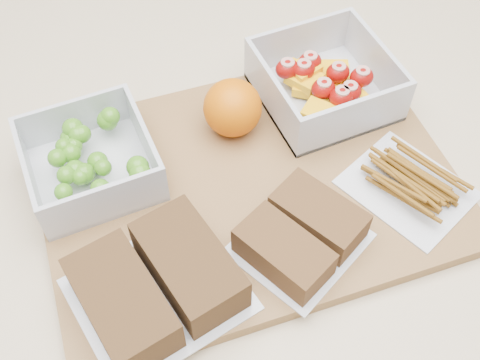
{
  "coord_description": "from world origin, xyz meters",
  "views": [
    {
      "loc": [
        -0.15,
        -0.32,
        1.42
      ],
      "look_at": [
        -0.0,
        0.01,
        0.93
      ],
      "focal_mm": 45.0,
      "sensor_mm": 36.0,
      "label": 1
    }
  ],
  "objects_px": {
    "fruit_container": "(324,84)",
    "sandwich_bag_left": "(156,284)",
    "orange": "(233,108)",
    "pretzel_bag": "(410,181)",
    "grape_container": "(91,160)",
    "cutting_board": "(248,186)",
    "sandwich_bag_center": "(301,235)"
  },
  "relations": [
    {
      "from": "fruit_container",
      "to": "sandwich_bag_left",
      "type": "distance_m",
      "value": 0.3
    },
    {
      "from": "orange",
      "to": "pretzel_bag",
      "type": "bearing_deg",
      "value": -48.62
    },
    {
      "from": "orange",
      "to": "grape_container",
      "type": "bearing_deg",
      "value": -179.82
    },
    {
      "from": "cutting_board",
      "to": "sandwich_bag_left",
      "type": "height_order",
      "value": "sandwich_bag_left"
    },
    {
      "from": "fruit_container",
      "to": "sandwich_bag_left",
      "type": "xyz_separation_m",
      "value": [
        -0.25,
        -0.16,
        -0.0
      ]
    },
    {
      "from": "sandwich_bag_left",
      "to": "pretzel_bag",
      "type": "height_order",
      "value": "sandwich_bag_left"
    },
    {
      "from": "orange",
      "to": "pretzel_bag",
      "type": "relative_size",
      "value": 0.43
    },
    {
      "from": "cutting_board",
      "to": "orange",
      "type": "height_order",
      "value": "orange"
    },
    {
      "from": "sandwich_bag_left",
      "to": "sandwich_bag_center",
      "type": "height_order",
      "value": "sandwich_bag_left"
    },
    {
      "from": "sandwich_bag_center",
      "to": "pretzel_bag",
      "type": "relative_size",
      "value": 1.0
    },
    {
      "from": "grape_container",
      "to": "orange",
      "type": "xyz_separation_m",
      "value": [
        0.16,
        0.0,
        0.01
      ]
    },
    {
      "from": "grape_container",
      "to": "sandwich_bag_left",
      "type": "bearing_deg",
      "value": -84.17
    },
    {
      "from": "grape_container",
      "to": "sandwich_bag_center",
      "type": "bearing_deg",
      "value": -45.79
    },
    {
      "from": "sandwich_bag_center",
      "to": "grape_container",
      "type": "bearing_deg",
      "value": 134.21
    },
    {
      "from": "cutting_board",
      "to": "sandwich_bag_center",
      "type": "xyz_separation_m",
      "value": [
        0.01,
        -0.09,
        0.03
      ]
    },
    {
      "from": "cutting_board",
      "to": "sandwich_bag_left",
      "type": "relative_size",
      "value": 2.55
    },
    {
      "from": "grape_container",
      "to": "orange",
      "type": "bearing_deg",
      "value": 0.18
    },
    {
      "from": "cutting_board",
      "to": "fruit_container",
      "type": "relative_size",
      "value": 3.06
    },
    {
      "from": "sandwich_bag_left",
      "to": "grape_container",
      "type": "bearing_deg",
      "value": 95.83
    },
    {
      "from": "orange",
      "to": "cutting_board",
      "type": "bearing_deg",
      "value": -100.96
    },
    {
      "from": "fruit_container",
      "to": "orange",
      "type": "xyz_separation_m",
      "value": [
        -0.11,
        -0.0,
        0.01
      ]
    },
    {
      "from": "cutting_board",
      "to": "sandwich_bag_left",
      "type": "xyz_separation_m",
      "value": [
        -0.13,
        -0.08,
        0.03
      ]
    },
    {
      "from": "grape_container",
      "to": "sandwich_bag_center",
      "type": "distance_m",
      "value": 0.23
    },
    {
      "from": "sandwich_bag_center",
      "to": "fruit_container",
      "type": "bearing_deg",
      "value": 55.53
    },
    {
      "from": "orange",
      "to": "sandwich_bag_center",
      "type": "bearing_deg",
      "value": -89.88
    },
    {
      "from": "grape_container",
      "to": "fruit_container",
      "type": "height_order",
      "value": "fruit_container"
    },
    {
      "from": "fruit_container",
      "to": "orange",
      "type": "height_order",
      "value": "orange"
    },
    {
      "from": "cutting_board",
      "to": "pretzel_bag",
      "type": "distance_m",
      "value": 0.16
    },
    {
      "from": "cutting_board",
      "to": "grape_container",
      "type": "distance_m",
      "value": 0.16
    },
    {
      "from": "sandwich_bag_center",
      "to": "cutting_board",
      "type": "bearing_deg",
      "value": 99.7
    },
    {
      "from": "orange",
      "to": "sandwich_bag_left",
      "type": "height_order",
      "value": "orange"
    },
    {
      "from": "sandwich_bag_left",
      "to": "pretzel_bag",
      "type": "xyz_separation_m",
      "value": [
        0.27,
        0.01,
        -0.01
      ]
    }
  ]
}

